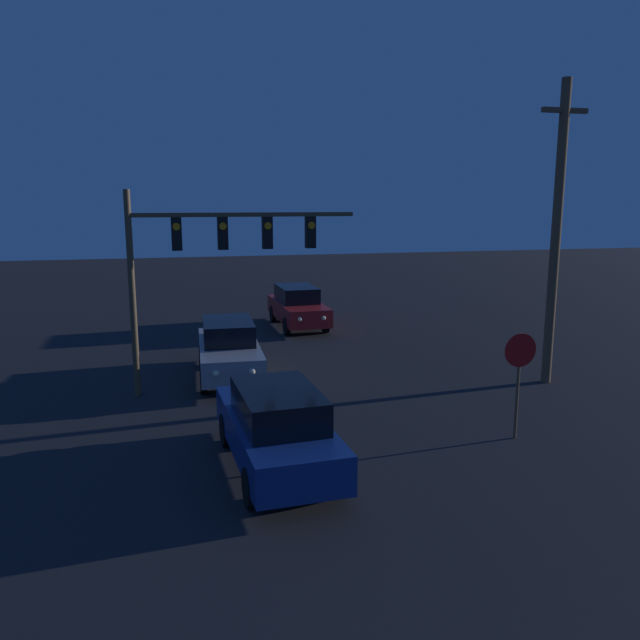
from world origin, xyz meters
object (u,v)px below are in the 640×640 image
object	(u,v)px
car_near	(276,427)
car_mid	(229,348)
stop_sign	(519,365)
utility_pole	(556,232)
traffic_signal_mast	(208,250)
car_far	(298,306)

from	to	relation	value
car_near	car_mid	world-z (taller)	same
car_mid	stop_sign	xyz separation A→B (m)	(5.90, -6.73, 0.85)
car_mid	stop_sign	distance (m)	8.99
stop_sign	car_mid	bearing A→B (deg)	131.26
car_near	car_mid	bearing A→B (deg)	89.06
car_mid	utility_pole	xyz separation A→B (m)	(9.24, -2.88, 3.61)
car_near	traffic_signal_mast	size ratio (longest dim) A/B	0.78
stop_sign	utility_pole	size ratio (longest dim) A/B	0.28
stop_sign	utility_pole	distance (m)	5.80
traffic_signal_mast	car_near	bearing A→B (deg)	-81.33
traffic_signal_mast	utility_pole	xyz separation A→B (m)	(9.85, -1.56, 0.47)
car_mid	stop_sign	world-z (taller)	stop_sign
car_near	traffic_signal_mast	world-z (taller)	traffic_signal_mast
traffic_signal_mast	utility_pole	distance (m)	9.98
car_near	utility_pole	bearing A→B (deg)	21.79
car_far	traffic_signal_mast	world-z (taller)	traffic_signal_mast
car_far	stop_sign	world-z (taller)	stop_sign
car_near	car_far	world-z (taller)	same
traffic_signal_mast	stop_sign	xyz separation A→B (m)	(6.51, -5.40, -2.29)
car_near	stop_sign	xyz separation A→B (m)	(5.64, 0.32, 0.85)
car_mid	traffic_signal_mast	bearing A→B (deg)	67.70
stop_sign	car_near	bearing A→B (deg)	-176.79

